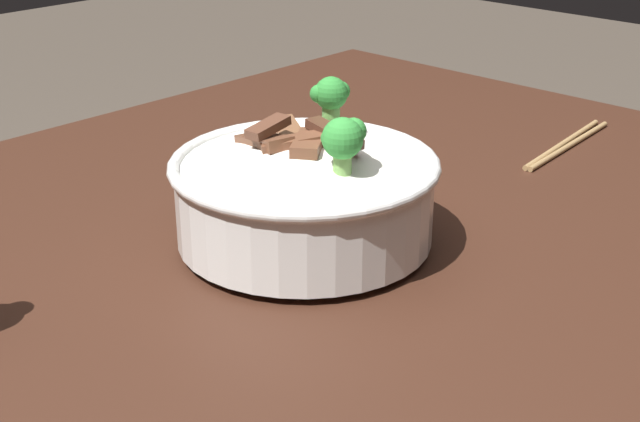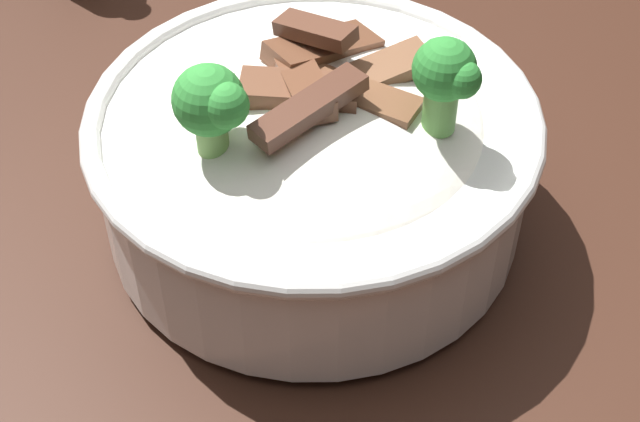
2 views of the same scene
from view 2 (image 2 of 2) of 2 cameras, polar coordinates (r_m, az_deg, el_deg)
dining_table at (r=0.72m, az=-5.27°, el=0.48°), size 1.52×0.95×0.80m
rice_bowl at (r=0.56m, az=-0.38°, el=3.50°), size 0.26×0.26×0.15m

